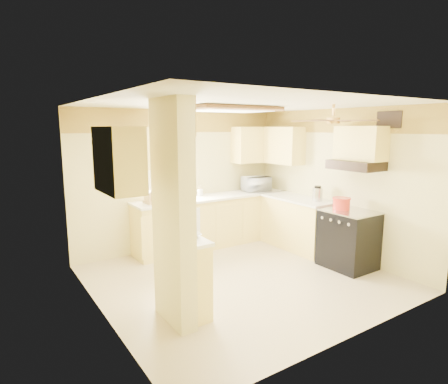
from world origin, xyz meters
TOP-DOWN VIEW (x-y plane):
  - floor at (0.00, 0.00)m, footprint 4.00×4.00m
  - ceiling at (0.00, 0.00)m, footprint 4.00×4.00m
  - wall_back at (0.00, 1.90)m, footprint 4.00×0.00m
  - wall_front at (0.00, -1.90)m, footprint 4.00×0.00m
  - wall_left at (-2.00, 0.00)m, footprint 0.00×3.80m
  - wall_right at (2.00, 0.00)m, footprint 0.00×3.80m
  - wallpaper_border at (0.00, 1.88)m, footprint 4.00×0.02m
  - partition_column at (-1.35, -0.55)m, footprint 0.20×0.70m
  - partition_ledge at (-1.13, -0.55)m, footprint 0.25×0.55m
  - ledge_top at (-1.13, -0.55)m, footprint 0.28×0.58m
  - lower_cabinets_back at (0.50, 1.60)m, footprint 3.00×0.60m
  - lower_cabinets_right at (1.70, 0.60)m, footprint 0.60×1.40m
  - countertop_back at (0.50, 1.59)m, footprint 3.04×0.64m
  - countertop_right at (1.69, 0.60)m, footprint 0.64×1.44m
  - dishwasher_panel at (-0.25, 1.29)m, footprint 0.58×0.02m
  - window at (-0.25, 1.89)m, footprint 0.92×0.02m
  - upper_cab_back_left at (-0.85, 1.72)m, footprint 0.60×0.35m
  - upper_cab_back_right at (1.55, 1.72)m, footprint 0.90×0.35m
  - upper_cab_right at (1.82, 1.25)m, footprint 0.35×1.00m
  - upper_cab_left_wall at (-1.82, -0.25)m, footprint 0.35×0.75m
  - upper_cab_over_stove at (1.82, -0.55)m, footprint 0.35×0.76m
  - stove at (1.67, -0.55)m, footprint 0.68×0.77m
  - range_hood at (1.74, -0.55)m, footprint 0.50×0.76m
  - poster_menu at (-1.24, -0.55)m, footprint 0.02×0.42m
  - poster_nashville at (-1.24, -0.55)m, footprint 0.02×0.42m
  - ceiling_light_panel at (0.10, 0.50)m, footprint 1.35×0.95m
  - ceiling_fan at (1.00, -0.70)m, footprint 1.15×1.15m
  - vent_grate at (1.98, -0.90)m, footprint 0.02×0.40m
  - microwave at (1.50, 1.57)m, footprint 0.56×0.41m
  - bowl at (-1.09, -0.53)m, footprint 0.18×0.18m
  - dutch_oven at (1.63, -0.41)m, footprint 0.28×0.28m
  - kettle at (1.75, 0.19)m, footprint 0.17×0.17m
  - dish_rack at (-0.64, 1.58)m, footprint 0.38×0.29m
  - utensil_crock at (0.29, 1.71)m, footprint 0.10×0.10m

SIDE VIEW (x-z plane):
  - floor at x=0.00m, z-range 0.00..0.00m
  - dishwasher_panel at x=-0.25m, z-range 0.03..0.83m
  - partition_ledge at x=-1.13m, z-range 0.00..0.90m
  - lower_cabinets_back at x=0.50m, z-range 0.00..0.90m
  - lower_cabinets_right at x=1.70m, z-range 0.00..0.90m
  - stove at x=1.67m, z-range 0.00..0.92m
  - ledge_top at x=-1.13m, z-range 0.90..0.94m
  - countertop_back at x=0.50m, z-range 0.90..0.94m
  - countertop_right at x=1.69m, z-range 0.90..0.94m
  - bowl at x=-1.09m, z-range 0.94..0.99m
  - utensil_crock at x=0.29m, z-range 0.91..1.10m
  - dutch_oven at x=1.63m, z-range 0.92..1.11m
  - dish_rack at x=-0.64m, z-range 0.91..1.12m
  - kettle at x=1.75m, z-range 0.93..1.19m
  - microwave at x=1.50m, z-range 0.94..1.23m
  - poster_nashville at x=-1.24m, z-range 0.92..1.48m
  - wall_back at x=0.00m, z-range -0.75..3.25m
  - wall_front at x=0.00m, z-range -0.75..3.25m
  - wall_left at x=-2.00m, z-range -0.65..3.15m
  - wall_right at x=2.00m, z-range -0.65..3.15m
  - partition_column at x=-1.35m, z-range 0.00..2.50m
  - window at x=-0.25m, z-range 1.04..2.06m
  - range_hood at x=1.74m, z-range 1.55..1.69m
  - upper_cab_back_left at x=-0.85m, z-range 1.50..2.20m
  - upper_cab_back_right at x=1.55m, z-range 1.50..2.20m
  - upper_cab_right at x=1.82m, z-range 1.50..2.20m
  - upper_cab_left_wall at x=-1.82m, z-range 1.50..2.20m
  - poster_menu at x=-1.24m, z-range 1.57..2.14m
  - upper_cab_over_stove at x=1.82m, z-range 1.69..2.21m
  - ceiling_fan at x=1.00m, z-range 2.16..2.42m
  - wallpaper_border at x=0.00m, z-range 2.10..2.50m
  - vent_grate at x=1.98m, z-range 2.17..2.42m
  - ceiling_light_panel at x=0.10m, z-range 2.42..2.49m
  - ceiling at x=0.00m, z-range 2.50..2.50m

